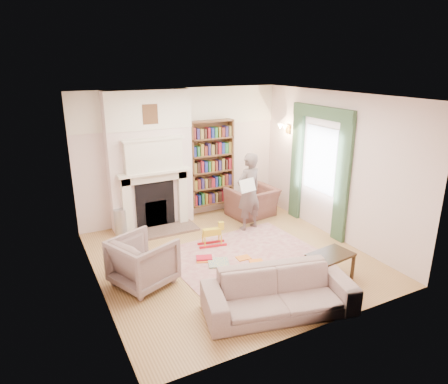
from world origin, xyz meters
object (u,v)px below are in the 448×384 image
man_reading (249,192)px  armchair_left (143,261)px  bookcase (212,163)px  rocking_horse (212,234)px  paraffin_heater (121,222)px  armchair_reading (252,202)px  coffee_table (330,267)px  sofa (279,293)px

man_reading → armchair_left: bearing=11.4°
bookcase → rocking_horse: 1.96m
paraffin_heater → rocking_horse: bearing=-42.0°
armchair_reading → armchair_left: armchair_left is taller
coffee_table → paraffin_heater: paraffin_heater is taller
coffee_table → rocking_horse: 2.25m
rocking_horse → paraffin_heater: bearing=148.4°
man_reading → rocking_horse: bearing=8.6°
bookcase → armchair_left: 3.30m
rocking_horse → coffee_table: bearing=-49.4°
armchair_reading → man_reading: (-0.45, -0.60, 0.48)m
paraffin_heater → bookcase: bearing=7.6°
paraffin_heater → coffee_table: bearing=-51.7°
armchair_reading → coffee_table: size_ratio=1.41×
armchair_reading → armchair_left: (-2.98, -1.72, 0.07)m
bookcase → sofa: 4.03m
bookcase → paraffin_heater: bearing=-172.4°
man_reading → paraffin_heater: size_ratio=2.93×
armchair_left → paraffin_heater: bearing=-26.1°
armchair_left → rocking_horse: size_ratio=1.62×
coffee_table → rocking_horse: size_ratio=1.33×
paraffin_heater → rocking_horse: size_ratio=1.04×
armchair_left → coffee_table: size_ratio=1.22×
armchair_left → paraffin_heater: (0.11, 1.99, -0.11)m
man_reading → rocking_horse: size_ratio=3.05×
bookcase → armchair_reading: 1.25m
armchair_left → coffee_table: bearing=-137.6°
armchair_left → rocking_horse: armchair_left is taller
man_reading → armchair_reading: bearing=-139.3°
armchair_left → sofa: 2.14m
sofa → man_reading: (1.09, 2.69, 0.50)m
armchair_reading → rocking_horse: 1.77m
armchair_left → paraffin_heater: size_ratio=1.55×
bookcase → armchair_left: (-2.26, -2.28, -0.79)m
armchair_reading → paraffin_heater: size_ratio=1.80×
armchair_reading → man_reading: size_ratio=0.61×
armchair_left → man_reading: bearing=-89.1°
sofa → man_reading: size_ratio=1.29×
armchair_left → man_reading: size_ratio=0.53×
rocking_horse → armchair_left: bearing=-144.0°
armchair_left → paraffin_heater: armchair_left is taller
coffee_table → paraffin_heater: 4.10m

